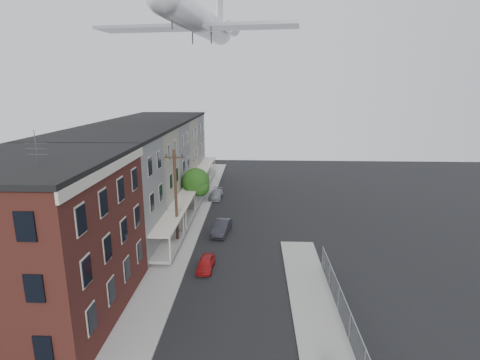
# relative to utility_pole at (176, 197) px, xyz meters

# --- Properties ---
(sidewalk_left) EXTENTS (3.00, 62.00, 0.12)m
(sidewalk_left) POSITION_rel_utility_pole_xyz_m (0.10, 6.00, -4.61)
(sidewalk_left) COLOR gray
(sidewalk_left) RESTS_ON ground
(sidewalk_right) EXTENTS (3.00, 26.00, 0.12)m
(sidewalk_right) POSITION_rel_utility_pole_xyz_m (11.10, -12.00, -4.61)
(sidewalk_right) COLOR gray
(sidewalk_right) RESTS_ON ground
(curb_left) EXTENTS (0.15, 62.00, 0.14)m
(curb_left) POSITION_rel_utility_pole_xyz_m (1.55, 6.00, -4.60)
(curb_left) COLOR gray
(curb_left) RESTS_ON ground
(curb_right) EXTENTS (0.15, 26.00, 0.14)m
(curb_right) POSITION_rel_utility_pole_xyz_m (9.65, -12.00, -4.60)
(curb_right) COLOR gray
(curb_right) RESTS_ON ground
(corner_building) EXTENTS (10.31, 12.30, 12.15)m
(corner_building) POSITION_rel_utility_pole_xyz_m (-6.40, -11.00, 0.49)
(corner_building) COLOR #341610
(corner_building) RESTS_ON ground
(row_house_a) EXTENTS (11.98, 7.00, 10.30)m
(row_house_a) POSITION_rel_utility_pole_xyz_m (-6.36, -1.50, 0.45)
(row_house_a) COLOR slate
(row_house_a) RESTS_ON ground
(row_house_b) EXTENTS (11.98, 7.00, 10.30)m
(row_house_b) POSITION_rel_utility_pole_xyz_m (-6.36, 5.50, 0.45)
(row_house_b) COLOR #746A5C
(row_house_b) RESTS_ON ground
(row_house_c) EXTENTS (11.98, 7.00, 10.30)m
(row_house_c) POSITION_rel_utility_pole_xyz_m (-6.36, 12.50, 0.45)
(row_house_c) COLOR slate
(row_house_c) RESTS_ON ground
(row_house_d) EXTENTS (11.98, 7.00, 10.30)m
(row_house_d) POSITION_rel_utility_pole_xyz_m (-6.36, 19.50, 0.45)
(row_house_d) COLOR #746A5C
(row_house_d) RESTS_ON ground
(row_house_e) EXTENTS (11.98, 7.00, 10.30)m
(row_house_e) POSITION_rel_utility_pole_xyz_m (-6.36, 26.50, 0.45)
(row_house_e) COLOR slate
(row_house_e) RESTS_ON ground
(chainlink_fence) EXTENTS (0.06, 18.06, 1.90)m
(chainlink_fence) POSITION_rel_utility_pole_xyz_m (12.60, -13.00, -3.68)
(chainlink_fence) COLOR gray
(chainlink_fence) RESTS_ON ground
(utility_pole) EXTENTS (1.80, 0.26, 9.00)m
(utility_pole) POSITION_rel_utility_pole_xyz_m (0.00, 0.00, 0.00)
(utility_pole) COLOR black
(utility_pole) RESTS_ON ground
(street_tree) EXTENTS (3.22, 3.20, 5.20)m
(street_tree) POSITION_rel_utility_pole_xyz_m (0.33, 9.92, -1.22)
(street_tree) COLOR black
(street_tree) RESTS_ON ground
(car_near) EXTENTS (1.35, 3.15, 1.06)m
(car_near) POSITION_rel_utility_pole_xyz_m (3.20, -4.55, -4.15)
(car_near) COLOR #A11416
(car_near) RESTS_ON ground
(car_mid) EXTENTS (1.94, 4.24, 1.35)m
(car_mid) POSITION_rel_utility_pole_xyz_m (3.80, 3.01, -4.00)
(car_mid) COLOR black
(car_mid) RESTS_ON ground
(car_far) EXTENTS (1.80, 3.96, 1.13)m
(car_far) POSITION_rel_utility_pole_xyz_m (2.00, 15.13, -4.11)
(car_far) COLOR gray
(car_far) RESTS_ON ground
(airplane) EXTENTS (21.52, 24.57, 7.07)m
(airplane) POSITION_rel_utility_pole_xyz_m (1.04, 11.25, 16.58)
(airplane) COLOR silver
(airplane) RESTS_ON ground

